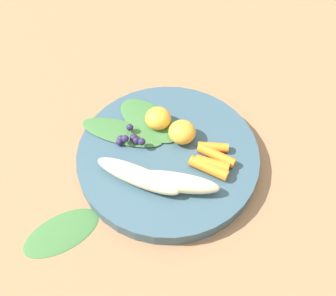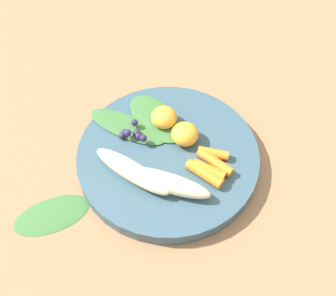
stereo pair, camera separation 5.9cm
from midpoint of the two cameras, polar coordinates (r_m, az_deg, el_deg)
name	(u,v)px [view 1 (the left image)]	position (r m, az deg, el deg)	size (l,w,h in m)	color
ground_plane	(168,161)	(0.62, -2.72, -2.10)	(2.40, 2.40, 0.00)	#99704C
bowl	(168,156)	(0.61, -2.77, -1.44)	(0.29, 0.29, 0.03)	#385666
banana_peeled_left	(174,182)	(0.55, -2.19, -5.29)	(0.13, 0.03, 0.03)	beige
banana_peeled_right	(137,176)	(0.56, -7.56, -4.34)	(0.13, 0.03, 0.03)	beige
orange_segment_near	(158,118)	(0.62, -4.21, 4.23)	(0.04, 0.04, 0.03)	#F4A833
orange_segment_far	(182,132)	(0.60, -0.69, 2.19)	(0.04, 0.04, 0.03)	#F4A833
carrot_front	(209,168)	(0.58, 3.12, -3.20)	(0.02, 0.02, 0.06)	orange
carrot_mid_left	(212,164)	(0.58, 3.66, -2.65)	(0.02, 0.02, 0.05)	orange
carrot_mid_right	(216,155)	(0.59, 4.35, -1.29)	(0.01, 0.01, 0.06)	orange
carrot_rear	(213,147)	(0.60, 3.88, -0.06)	(0.01, 0.01, 0.05)	orange
blueberry_pile	(130,138)	(0.61, -8.42, 1.23)	(0.05, 0.04, 0.02)	#2D234C
kale_leaf_left	(147,121)	(0.64, -5.80, 3.85)	(0.12, 0.06, 0.01)	#3D7038
kale_leaf_right	(122,132)	(0.63, -9.55, 2.16)	(0.14, 0.05, 0.01)	#3D7038
kale_leaf_stray	(61,232)	(0.59, -18.41, -11.97)	(0.11, 0.06, 0.01)	#3D7038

